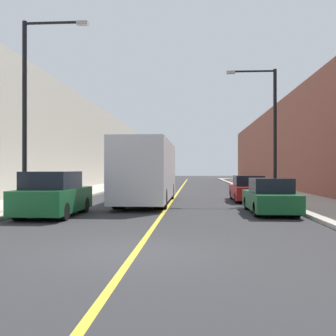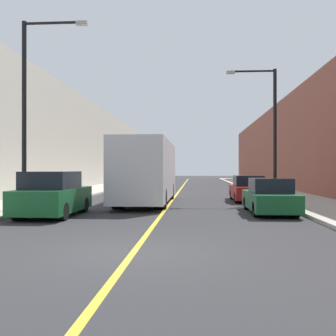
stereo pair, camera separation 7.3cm
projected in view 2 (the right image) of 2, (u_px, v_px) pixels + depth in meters
The scene contains 12 objects.
ground_plane at pixel (133, 253), 9.02m from camera, with size 200.00×200.00×0.00m, color #2D2D30.
sidewalk_left at pixel (105, 187), 39.49m from camera, with size 3.77×72.00×0.15m, color #B2AA9E.
sidewalk_right at pixel (259, 188), 38.41m from camera, with size 3.77×72.00×0.15m, color #B2AA9E.
building_row_left at pixel (67, 143), 39.77m from camera, with size 4.00×72.00×9.04m, color #B7B2A3.
building_row_right at pixel (300, 145), 38.15m from camera, with size 4.00×72.00×8.50m, color brown.
road_center_line at pixel (181, 188), 38.95m from camera, with size 0.16×72.00×0.01m, color gold.
bus at pixel (147, 171), 21.89m from camera, with size 2.59×10.02×3.42m.
parked_suv_left at pixel (53, 195), 15.95m from camera, with size 2.03×4.41×1.82m.
car_right_near at pixel (269, 197), 17.00m from camera, with size 1.80×4.65×1.53m.
car_right_mid at pixel (248, 190), 23.40m from camera, with size 1.82×4.68×1.54m.
street_lamp_left at pixel (30, 102), 17.20m from camera, with size 2.93×0.24×8.26m.
street_lamp_right at pixel (270, 124), 23.05m from camera, with size 2.93×0.24×7.65m.
Camera 2 is at (1.43, -8.95, 1.93)m, focal length 42.00 mm.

